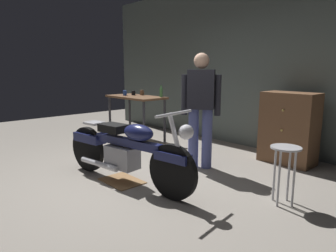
{
  "coord_description": "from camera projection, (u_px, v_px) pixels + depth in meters",
  "views": [
    {
      "loc": [
        3.13,
        -2.18,
        1.46
      ],
      "look_at": [
        0.01,
        0.7,
        0.65
      ],
      "focal_mm": 32.56,
      "sensor_mm": 36.0,
      "label": 1
    }
  ],
  "objects": [
    {
      "name": "motorcycle",
      "position": [
        125.0,
        150.0,
        3.83
      ],
      "size": [
        2.18,
        0.68,
        1.0
      ],
      "rotation": [
        0.0,
        0.0,
        0.14
      ],
      "color": "black",
      "rests_on": "ground_plane"
    },
    {
      "name": "person_standing",
      "position": [
        201.0,
        106.0,
        4.39
      ],
      "size": [
        0.48,
        0.4,
        1.67
      ],
      "rotation": [
        0.0,
        0.0,
        3.76
      ],
      "color": "#535C9C",
      "rests_on": "ground_plane"
    },
    {
      "name": "mug_brown_stoneware",
      "position": [
        142.0,
        93.0,
        6.42
      ],
      "size": [
        0.12,
        0.08,
        0.11
      ],
      "color": "brown",
      "rests_on": "workbench"
    },
    {
      "name": "drip_tray",
      "position": [
        122.0,
        181.0,
        3.99
      ],
      "size": [
        0.56,
        0.4,
        0.01
      ],
      "primitive_type": "cube",
      "color": "olive",
      "rests_on": "ground_plane"
    },
    {
      "name": "workbench",
      "position": [
        136.0,
        102.0,
        6.22
      ],
      "size": [
        1.3,
        0.64,
        0.9
      ],
      "color": "brown",
      "rests_on": "ground_plane"
    },
    {
      "name": "ground_plane",
      "position": [
        128.0,
        181.0,
        3.98
      ],
      "size": [
        12.0,
        12.0,
        0.0
      ],
      "primitive_type": "plane",
      "color": "gray"
    },
    {
      "name": "shop_stool",
      "position": [
        285.0,
        160.0,
        3.25
      ],
      "size": [
        0.32,
        0.32,
        0.64
      ],
      "color": "#B2B2B7",
      "rests_on": "ground_plane"
    },
    {
      "name": "wooden_dresser",
      "position": [
        289.0,
        128.0,
        4.68
      ],
      "size": [
        0.8,
        0.47,
        1.1
      ],
      "color": "brown",
      "rests_on": "ground_plane"
    },
    {
      "name": "mug_black_matte",
      "position": [
        133.0,
        93.0,
        6.4
      ],
      "size": [
        0.11,
        0.08,
        0.09
      ],
      "color": "black",
      "rests_on": "workbench"
    },
    {
      "name": "bottle",
      "position": [
        161.0,
        92.0,
        5.96
      ],
      "size": [
        0.06,
        0.06,
        0.24
      ],
      "color": "#4C8C4C",
      "rests_on": "workbench"
    },
    {
      "name": "mug_blue_enamel",
      "position": [
        125.0,
        93.0,
        6.32
      ],
      "size": [
        0.11,
        0.08,
        0.1
      ],
      "color": "#2D51AD",
      "rests_on": "workbench"
    },
    {
      "name": "back_wall",
      "position": [
        252.0,
        63.0,
        5.56
      ],
      "size": [
        8.0,
        0.12,
        3.1
      ],
      "primitive_type": "cube",
      "color": "#56605B",
      "rests_on": "ground_plane"
    }
  ]
}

